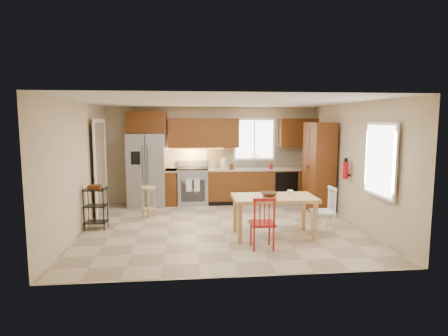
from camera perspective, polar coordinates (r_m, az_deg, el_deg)
name	(u,v)px	position (r m, az deg, el deg)	size (l,w,h in m)	color
floor	(222,227)	(7.68, -0.30, -8.92)	(5.50, 5.50, 0.00)	tan
ceiling	(222,102)	(7.40, -0.31, 10.04)	(5.50, 5.00, 0.02)	silver
wall_back	(213,155)	(9.91, -1.69, 2.06)	(5.50, 0.02, 2.50)	#CCB793
wall_front	(240,187)	(4.98, 2.46, -2.96)	(5.50, 0.02, 2.50)	#CCB793
wall_left	(79,167)	(7.68, -21.19, 0.11)	(0.02, 5.00, 2.50)	#CCB793
wall_right	(355,164)	(8.17, 19.27, 0.59)	(0.02, 5.00, 2.50)	#CCB793
refrigerator	(147,170)	(9.60, -11.69, -0.29)	(0.92, 0.75, 1.82)	gray
range_stove	(193,186)	(9.68, -4.79, -2.81)	(0.76, 0.63, 0.92)	gray
base_cabinet_narrow	(171,187)	(9.70, -8.04, -2.89)	(0.30, 0.60, 0.90)	#5B2C10
base_cabinet_run	(263,185)	(9.90, 5.93, -2.66)	(2.92, 0.60, 0.90)	#5B2C10
dishwasher	(287,187)	(9.75, 9.51, -2.87)	(0.60, 0.02, 0.78)	black
backsplash	(261,157)	(10.08, 5.66, 1.68)	(2.92, 0.03, 0.55)	beige
upper_over_fridge	(146,122)	(9.73, -11.74, 6.83)	(1.00, 0.35, 0.55)	#53280D
upper_left_block	(204,133)	(9.69, -3.11, 5.34)	(1.80, 0.35, 0.75)	#53280D
upper_right_block	(298,133)	(10.12, 11.24, 5.29)	(1.00, 0.35, 0.75)	#53280D
window_back	(254,139)	(10.01, 4.63, 4.38)	(1.12, 0.04, 1.12)	white
sink	(256,170)	(9.80, 4.87, -0.32)	(0.62, 0.46, 0.16)	gray
undercab_glow	(192,149)	(9.68, -4.86, 2.98)	(1.60, 0.30, 0.01)	#FFBF66
soap_bottle	(271,165)	(9.77, 7.18, 0.42)	(0.09, 0.09, 0.19)	#A90B13
paper_towel	(224,164)	(9.61, -0.05, 0.64)	(0.12, 0.12, 0.28)	silver
canister_steel	(216,166)	(9.60, -1.23, 0.33)	(0.11, 0.11, 0.18)	gray
canister_wood	(232,167)	(9.61, 1.16, 0.22)	(0.10, 0.10, 0.14)	#4C2B14
pantry	(319,167)	(9.17, 14.25, 0.17)	(0.50, 0.95, 2.10)	#5B2C10
fire_extinguisher	(346,170)	(8.27, 18.04, -0.34)	(0.12, 0.12, 0.36)	#A90B13
window_right	(380,160)	(7.10, 22.74, 1.13)	(0.04, 1.02, 1.32)	white
doorway	(99,169)	(8.94, -18.44, -0.15)	(0.04, 0.95, 2.10)	#8C7A59
dining_table	(274,217)	(7.05, 7.57, -7.35)	(1.51, 0.85, 0.74)	tan
chair_red	(262,222)	(6.34, 5.83, -8.26)	(0.42, 0.42, 0.89)	#A21B18
chair_white	(322,211)	(7.35, 14.76, -6.32)	(0.42, 0.42, 0.89)	silver
table_bowl	(269,197)	(6.94, 6.86, -4.36)	(0.31, 0.31, 0.08)	#4C2B14
table_jar	(290,194)	(7.13, 10.04, -3.88)	(0.11, 0.11, 0.13)	silver
bar_stool	(149,202)	(8.52, -11.42, -5.10)	(0.33, 0.33, 0.68)	tan
utility_cart	(96,208)	(7.85, -18.95, -5.80)	(0.42, 0.33, 0.84)	black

